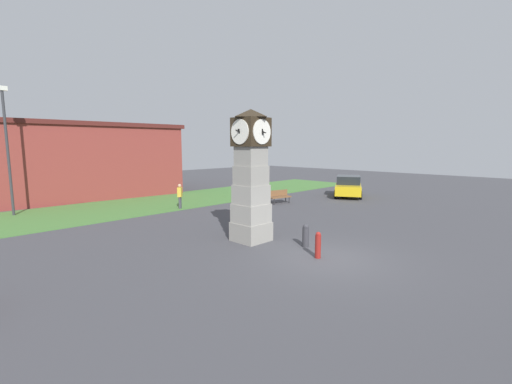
{
  "coord_description": "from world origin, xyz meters",
  "views": [
    {
      "loc": [
        -10.09,
        -6.32,
        3.94
      ],
      "look_at": [
        -0.11,
        3.42,
        2.05
      ],
      "focal_mm": 24.0,
      "sensor_mm": 36.0,
      "label": 1
    }
  ],
  "objects": [
    {
      "name": "bollard_near_tower",
      "position": [
        0.59,
        1.38,
        0.46
      ],
      "size": [
        0.26,
        0.26,
        0.92
      ],
      "color": "#333338",
      "rests_on": "ground_plane"
    },
    {
      "name": "pedestrian_near_bench",
      "position": [
        1.69,
        11.82,
        0.9
      ],
      "size": [
        0.45,
        0.45,
        1.58
      ],
      "color": "#3F3F47",
      "rests_on": "ground_plane"
    },
    {
      "name": "street_lamp_near_road",
      "position": [
        -6.07,
        16.8,
        4.08
      ],
      "size": [
        0.5,
        0.24,
        7.14
      ],
      "color": "#333338",
      "rests_on": "ground_plane"
    },
    {
      "name": "ground_plane",
      "position": [
        0.0,
        0.0,
        0.0
      ],
      "size": [
        81.19,
        81.19,
        0.0
      ],
      "primitive_type": "plane",
      "color": "#424247"
    },
    {
      "name": "bench",
      "position": [
        7.66,
        8.76,
        0.52
      ],
      "size": [
        1.68,
        0.87,
        0.9
      ],
      "color": "brown",
      "rests_on": "ground_plane"
    },
    {
      "name": "grass_verge_far",
      "position": [
        -2.63,
        14.89,
        0.02
      ],
      "size": [
        48.72,
        6.93,
        0.04
      ],
      "primitive_type": "cube",
      "color": "#477A38",
      "rests_on": "ground_plane"
    },
    {
      "name": "car_end_of_row",
      "position": [
        13.82,
        6.98,
        0.81
      ],
      "size": [
        4.29,
        3.51,
        1.61
      ],
      "color": "gold",
      "rests_on": "ground_plane"
    },
    {
      "name": "bollard_mid_row",
      "position": [
        -0.2,
        0.27,
        0.48
      ],
      "size": [
        0.21,
        0.21,
        0.94
      ],
      "color": "maroon",
      "rests_on": "ground_plane"
    },
    {
      "name": "clock_tower",
      "position": [
        -0.27,
        3.55,
        2.62
      ],
      "size": [
        1.56,
        1.56,
        5.39
      ],
      "color": "gray",
      "rests_on": "ground_plane"
    },
    {
      "name": "warehouse_blue_far",
      "position": [
        -1.34,
        23.34,
        2.81
      ],
      "size": [
        16.6,
        11.59,
        5.61
      ],
      "color": "maroon",
      "rests_on": "ground_plane"
    }
  ]
}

